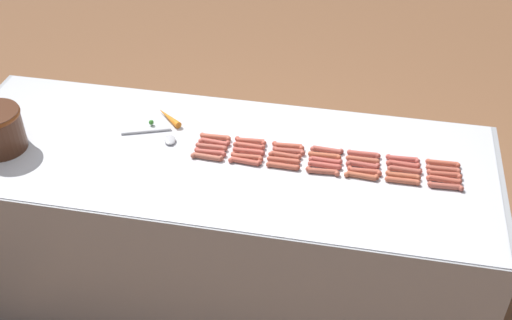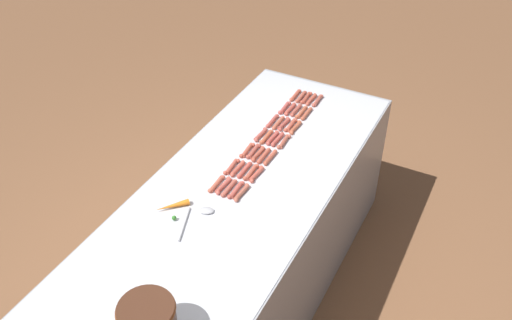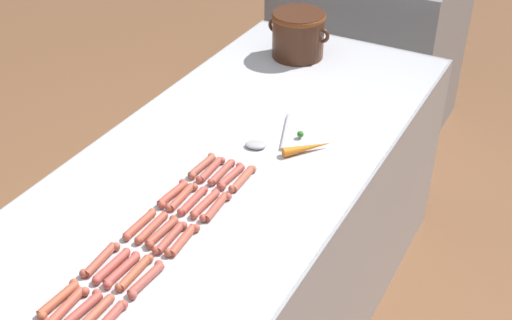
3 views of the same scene
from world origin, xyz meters
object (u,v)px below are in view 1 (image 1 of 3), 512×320
object	(u,v)px
hot_dog_7	(444,180)
hot_dog_20	(211,147)
hot_dog_4	(283,166)
hot_dog_13	(210,152)
hot_dog_24	(325,155)
hot_dog_1	(403,181)
hot_dog_21	(443,169)
hot_dog_5	(245,161)
hot_dog_30	(364,154)
hot_dog_6	(207,157)
hot_dog_33	(251,141)
hot_dog_23	(363,160)
hot_dog_12	(247,157)
hot_dog_31	(327,150)
hot_dog_8	(403,176)
hot_dog_0	(446,186)
hot_dog_26	(249,146)
hot_dog_19	(249,151)
carrot	(168,117)
hot_dog_17	(325,161)
hot_dog_10	(325,166)
hot_dog_27	(214,142)
hot_dog_32	(288,146)
hot_dog_28	(443,163)
hot_dog_3	(323,171)
serving_spoon	(162,137)
hot_dog_34	(215,137)
hot_dog_29	(403,159)
hot_dog_16	(363,165)
hot_dog_9	(364,171)
hot_dog_22	(403,164)
hot_dog_15	(405,170)

from	to	relation	value
hot_dog_7	hot_dog_20	bearing A→B (deg)	87.97
hot_dog_4	hot_dog_20	distance (m)	0.33
hot_dog_13	hot_dog_24	bearing A→B (deg)	-81.52
hot_dog_1	hot_dog_21	xyz separation A→B (m)	(0.11, -0.16, 0.00)
hot_dog_5	hot_dog_30	world-z (taller)	same
hot_dog_6	hot_dog_33	bearing A→B (deg)	-46.92
hot_dog_30	hot_dog_23	bearing A→B (deg)	178.18
hot_dog_12	hot_dog_31	world-z (taller)	same
hot_dog_8	hot_dog_20	bearing A→B (deg)	87.23
hot_dog_31	hot_dog_8	bearing A→B (deg)	-109.23
hot_dog_6	hot_dog_7	world-z (taller)	same
hot_dog_0	hot_dog_26	xyz separation A→B (m)	(0.11, 0.82, 0.00)
hot_dog_19	carrot	xyz separation A→B (m)	(0.17, 0.41, 0.00)
hot_dog_17	hot_dog_24	size ratio (longest dim) A/B	1.00
hot_dog_10	hot_dog_27	bearing A→B (deg)	81.82
hot_dog_4	hot_dog_7	xyz separation A→B (m)	(0.04, -0.65, 0.00)
hot_dog_10	hot_dog_32	bearing A→B (deg)	58.22
hot_dog_8	hot_dog_28	size ratio (longest dim) A/B	1.00
hot_dog_4	hot_dog_24	world-z (taller)	same
hot_dog_13	hot_dog_26	xyz separation A→B (m)	(0.08, -0.15, 0.00)
hot_dog_33	hot_dog_3	bearing A→B (deg)	-114.11
hot_dog_5	hot_dog_8	xyz separation A→B (m)	(0.03, -0.65, 0.00)
hot_dog_17	serving_spoon	distance (m)	0.72
hot_dog_32	serving_spoon	size ratio (longest dim) A/B	0.54
hot_dog_33	hot_dog_34	xyz separation A→B (m)	(-0.00, 0.16, 0.00)
hot_dog_19	hot_dog_17	bearing A→B (deg)	-90.28
hot_dog_24	hot_dog_31	xyz separation A→B (m)	(0.04, -0.01, 0.00)
hot_dog_26	hot_dog_29	distance (m)	0.65
hot_dog_12	hot_dog_24	size ratio (longest dim) A/B	1.00
hot_dog_21	hot_dog_4	bearing A→B (deg)	99.35
hot_dog_6	hot_dog_16	world-z (taller)	same
hot_dog_30	hot_dog_16	bearing A→B (deg)	-179.08
hot_dog_21	hot_dog_28	bearing A→B (deg)	0.74
hot_dog_17	hot_dog_4	bearing A→B (deg)	112.56
hot_dog_8	hot_dog_24	xyz separation A→B (m)	(0.07, 0.33, 0.00)
hot_dog_23	hot_dog_26	distance (m)	0.49
hot_dog_32	hot_dog_0	bearing A→B (deg)	-102.37
hot_dog_9	hot_dog_26	distance (m)	0.50
hot_dog_23	hot_dog_10	bearing A→B (deg)	114.81
hot_dog_5	hot_dog_20	size ratio (longest dim) A/B	1.00
hot_dog_10	hot_dog_23	world-z (taller)	same
hot_dog_26	hot_dog_20	bearing A→B (deg)	103.69
hot_dog_20	hot_dog_33	size ratio (longest dim) A/B	1.00
hot_dog_13	hot_dog_22	xyz separation A→B (m)	(0.07, -0.81, 0.00)
hot_dog_20	hot_dog_21	size ratio (longest dim) A/B	1.00
hot_dog_27	hot_dog_15	bearing A→B (deg)	-92.46
hot_dog_0	hot_dog_9	distance (m)	0.32
hot_dog_17	serving_spoon	size ratio (longest dim) A/B	0.54
hot_dog_1	hot_dog_22	size ratio (longest dim) A/B	1.00
hot_dog_6	hot_dog_9	bearing A→B (deg)	-87.16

